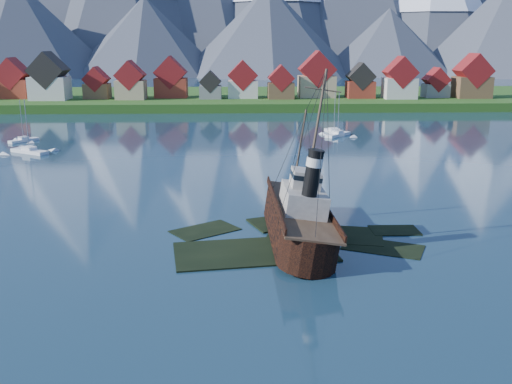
{
  "coord_description": "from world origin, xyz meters",
  "views": [
    {
      "loc": [
        -5.09,
        -62.77,
        23.05
      ],
      "look_at": [
        -2.53,
        6.0,
        5.0
      ],
      "focal_mm": 40.0,
      "sensor_mm": 36.0,
      "label": 1
    }
  ],
  "objects_px": {
    "sailboat_c": "(29,152)",
    "sailboat_d": "(338,135)",
    "sailboat_e": "(334,133)",
    "sailboat_b": "(24,141)",
    "tugboat_wreck": "(294,215)"
  },
  "relations": [
    {
      "from": "sailboat_e",
      "to": "tugboat_wreck",
      "type": "bearing_deg",
      "value": -109.62
    },
    {
      "from": "tugboat_wreck",
      "to": "sailboat_b",
      "type": "distance_m",
      "value": 92.0
    },
    {
      "from": "sailboat_c",
      "to": "sailboat_d",
      "type": "height_order",
      "value": "sailboat_c"
    },
    {
      "from": "tugboat_wreck",
      "to": "sailboat_e",
      "type": "bearing_deg",
      "value": 75.89
    },
    {
      "from": "sailboat_b",
      "to": "sailboat_d",
      "type": "xyz_separation_m",
      "value": [
        77.12,
        5.85,
        0.03
      ]
    },
    {
      "from": "sailboat_e",
      "to": "sailboat_d",
      "type": "bearing_deg",
      "value": -91.94
    },
    {
      "from": "sailboat_c",
      "to": "sailboat_d",
      "type": "xyz_separation_m",
      "value": [
        70.65,
        20.67,
        -0.0
      ]
    },
    {
      "from": "sailboat_c",
      "to": "sailboat_e",
      "type": "relative_size",
      "value": 1.02
    },
    {
      "from": "sailboat_b",
      "to": "sailboat_d",
      "type": "height_order",
      "value": "sailboat_d"
    },
    {
      "from": "sailboat_c",
      "to": "sailboat_e",
      "type": "distance_m",
      "value": 74.52
    },
    {
      "from": "sailboat_d",
      "to": "sailboat_e",
      "type": "xyz_separation_m",
      "value": [
        -0.32,
        3.96,
        -0.01
      ]
    },
    {
      "from": "sailboat_d",
      "to": "sailboat_e",
      "type": "height_order",
      "value": "sailboat_e"
    },
    {
      "from": "sailboat_e",
      "to": "sailboat_b",
      "type": "bearing_deg",
      "value": -179.29
    },
    {
      "from": "sailboat_d",
      "to": "sailboat_c",
      "type": "bearing_deg",
      "value": -120.49
    },
    {
      "from": "sailboat_c",
      "to": "sailboat_d",
      "type": "relative_size",
      "value": 1.03
    }
  ]
}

